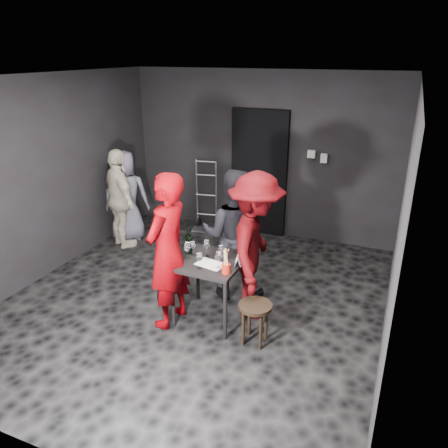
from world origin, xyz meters
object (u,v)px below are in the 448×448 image
at_px(tasting_table, 210,268).
at_px(breadstick_cup, 226,262).
at_px(stool, 255,312).
at_px(server_red, 167,237).
at_px(bystander_cream, 119,197).
at_px(bystander_grey, 126,196).
at_px(wine_bottle, 189,244).
at_px(man_maroon, 256,235).
at_px(woman_black, 233,228).
at_px(hand_truck, 206,217).

distance_m(tasting_table, breadstick_cup, 0.42).
distance_m(tasting_table, stool, 0.73).
bearing_deg(breadstick_cup, server_red, -176.65).
xyz_separation_m(bystander_cream, bystander_grey, (-0.08, 0.28, -0.09)).
xyz_separation_m(bystander_cream, wine_bottle, (1.86, -1.25, 0.04)).
distance_m(man_maroon, wine_bottle, 0.78).
xyz_separation_m(tasting_table, man_maroon, (0.43, 0.31, 0.36)).
relative_size(tasting_table, breadstick_cup, 2.52).
bearing_deg(man_maroon, woman_black, 41.05).
height_order(tasting_table, breadstick_cup, breadstick_cup).
bearing_deg(wine_bottle, man_maroon, 17.62).
bearing_deg(man_maroon, tasting_table, 114.31).
distance_m(woman_black, breadstick_cup, 0.85).
relative_size(hand_truck, stool, 2.62).
bearing_deg(bystander_grey, tasting_table, 118.79).
distance_m(wine_bottle, breadstick_cup, 0.65).
distance_m(hand_truck, wine_bottle, 2.67).
xyz_separation_m(bystander_cream, breadstick_cup, (2.44, -1.53, 0.05)).
xyz_separation_m(server_red, breadstick_cup, (0.68, 0.04, -0.19)).
bearing_deg(wine_bottle, breadstick_cup, -25.72).
xyz_separation_m(tasting_table, server_red, (-0.40, -0.24, 0.42)).
relative_size(tasting_table, bystander_grey, 0.50).
relative_size(stool, man_maroon, 0.23).
distance_m(hand_truck, stool, 3.32).
bearing_deg(wine_bottle, hand_truck, 110.82).
bearing_deg(tasting_table, breadstick_cup, -35.59).
xyz_separation_m(tasting_table, woman_black, (0.04, 0.61, 0.28)).
relative_size(hand_truck, man_maroon, 0.61).
bearing_deg(server_red, wine_bottle, 166.91).
height_order(bystander_cream, breadstick_cup, bystander_cream).
distance_m(server_red, woman_black, 0.97).
height_order(man_maroon, breadstick_cup, man_maroon).
bearing_deg(hand_truck, bystander_cream, -139.03).
height_order(stool, bystander_cream, bystander_cream).
bearing_deg(stool, wine_bottle, 160.94).
height_order(stool, bystander_grey, bystander_grey).
bearing_deg(server_red, hand_truck, -159.25).
bearing_deg(woman_black, bystander_cream, -30.14).
xyz_separation_m(hand_truck, breadstick_cup, (1.51, -2.70, 0.66)).
relative_size(server_red, bystander_grey, 1.44).
xyz_separation_m(stool, wine_bottle, (-0.94, 0.32, 0.49)).
bearing_deg(bystander_grey, stool, 121.69).
relative_size(stool, wine_bottle, 1.47).
bearing_deg(hand_truck, woman_black, -66.62).
bearing_deg(wine_bottle, stool, -19.06).
bearing_deg(hand_truck, tasting_table, -74.34).
bearing_deg(bystander_cream, stool, -177.51).
relative_size(woman_black, bystander_cream, 1.11).
bearing_deg(bystander_cream, breadstick_cup, 179.77).
distance_m(man_maroon, bystander_grey, 2.98).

